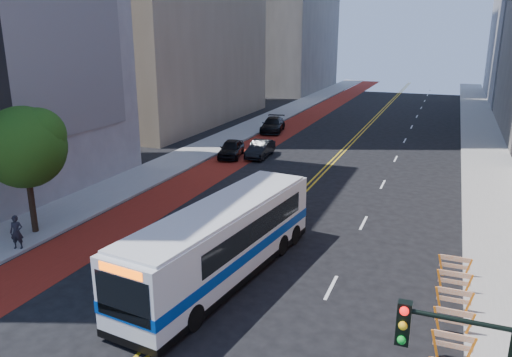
{
  "coord_description": "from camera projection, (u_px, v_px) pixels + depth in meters",
  "views": [
    {
      "loc": [
        8.74,
        -12.79,
        10.38
      ],
      "look_at": [
        0.6,
        8.0,
        3.82
      ],
      "focal_mm": 35.0,
      "sensor_mm": 36.0,
      "label": 1
    }
  ],
  "objects": [
    {
      "name": "ground",
      "position": [
        157.0,
        341.0,
        17.41
      ],
      "size": [
        160.0,
        160.0,
        0.0
      ],
      "primitive_type": "plane",
      "color": "black",
      "rests_on": "ground"
    },
    {
      "name": "sidewalk_left",
      "position": [
        218.0,
        143.0,
        48.39
      ],
      "size": [
        4.0,
        140.0,
        0.15
      ],
      "primitive_type": "cube",
      "color": "gray",
      "rests_on": "ground"
    },
    {
      "name": "sidewalk_right",
      "position": [
        488.0,
        166.0,
        40.0
      ],
      "size": [
        4.0,
        140.0,
        0.15
      ],
      "primitive_type": "cube",
      "color": "gray",
      "rests_on": "ground"
    },
    {
      "name": "bus_lane_paint",
      "position": [
        255.0,
        147.0,
        47.05
      ],
      "size": [
        3.6,
        140.0,
        0.01
      ],
      "primitive_type": "cube",
      "color": "maroon",
      "rests_on": "ground"
    },
    {
      "name": "center_line_inner",
      "position": [
        338.0,
        154.0,
        44.28
      ],
      "size": [
        0.14,
        140.0,
        0.01
      ],
      "primitive_type": "cube",
      "color": "gold",
      "rests_on": "ground"
    },
    {
      "name": "center_line_outer",
      "position": [
        342.0,
        154.0,
        44.15
      ],
      "size": [
        0.14,
        140.0,
        0.01
      ],
      "primitive_type": "cube",
      "color": "gold",
      "rests_on": "ground"
    },
    {
      "name": "lane_dashes",
      "position": [
        405.0,
        141.0,
        49.68
      ],
      "size": [
        0.14,
        98.2,
        0.01
      ],
      "color": "silver",
      "rests_on": "ground"
    },
    {
      "name": "construction_barriers",
      "position": [
        453.0,
        330.0,
        16.92
      ],
      "size": [
        1.42,
        10.91,
        1.0
      ],
      "color": "orange",
      "rests_on": "ground"
    },
    {
      "name": "street_tree",
      "position": [
        25.0,
        144.0,
        25.36
      ],
      "size": [
        4.2,
        4.2,
        6.7
      ],
      "color": "black",
      "rests_on": "sidewalk_left"
    },
    {
      "name": "transit_bus",
      "position": [
        224.0,
        240.0,
        21.54
      ],
      "size": [
        4.17,
        12.4,
        3.34
      ],
      "rotation": [
        0.0,
        0.0,
        -0.13
      ],
      "color": "silver",
      "rests_on": "ground"
    },
    {
      "name": "car_a",
      "position": [
        231.0,
        149.0,
        42.94
      ],
      "size": [
        2.61,
        4.63,
        1.49
      ],
      "primitive_type": "imported",
      "rotation": [
        0.0,
        0.0,
        0.21
      ],
      "color": "black",
      "rests_on": "ground"
    },
    {
      "name": "car_b",
      "position": [
        260.0,
        149.0,
        42.95
      ],
      "size": [
        1.77,
        4.44,
        1.44
      ],
      "primitive_type": "imported",
      "rotation": [
        0.0,
        0.0,
        0.06
      ],
      "color": "black",
      "rests_on": "ground"
    },
    {
      "name": "car_c",
      "position": [
        273.0,
        125.0,
        53.81
      ],
      "size": [
        3.06,
        5.62,
        1.54
      ],
      "primitive_type": "imported",
      "rotation": [
        0.0,
        0.0,
        0.18
      ],
      "color": "black",
      "rests_on": "ground"
    },
    {
      "name": "pedestrian",
      "position": [
        17.0,
        232.0,
        24.34
      ],
      "size": [
        0.73,
        0.62,
        1.7
      ],
      "primitive_type": "imported",
      "rotation": [
        0.0,
        0.0,
        0.42
      ],
      "color": "black",
      "rests_on": "sidewalk_left"
    }
  ]
}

